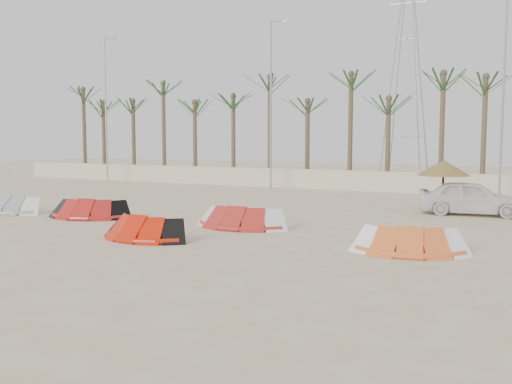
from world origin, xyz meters
The scene contains 14 objects.
ground centered at (0.00, 0.00, 0.00)m, with size 120.00×120.00×0.00m, color beige.
boundary_wall centered at (0.00, 22.00, 0.65)m, with size 60.00×0.30×1.30m, color beige.
palm_line centered at (0.67, 23.50, 6.44)m, with size 52.00×4.00×7.70m.
lamp_a centered at (-19.96, 20.00, 5.77)m, with size 1.25×0.14×11.00m.
lamp_b centered at (-5.96, 20.00, 5.77)m, with size 1.25×0.14×11.00m.
lamp_c centered at (8.04, 20.00, 5.77)m, with size 1.25×0.14×11.00m.
pylon centered at (1.00, 28.00, 0.00)m, with size 3.00×3.00×14.00m, color #A5A8AD, non-canonical shape.
kite_grey centered at (-11.66, 4.41, 0.42)m, with size 3.56×1.85×0.90m.
kite_red_left centered at (-7.20, 4.67, 0.42)m, with size 3.84×2.34×0.90m.
kite_red_mid centered at (-1.88, 1.55, 0.42)m, with size 3.44×1.75×0.90m.
kite_red_right centered at (-0.14, 5.26, 0.42)m, with size 3.66×1.55×0.90m.
kite_orange centered at (6.69, 3.20, 0.42)m, with size 3.54×2.10×0.90m.
parasol_left centered at (6.04, 13.08, 2.07)m, with size 2.41×2.41×2.42m.
car centered at (7.31, 12.84, 0.77)m, with size 1.83×4.54×1.55m, color white.
Camera 1 is at (10.16, -14.05, 3.45)m, focal length 40.00 mm.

